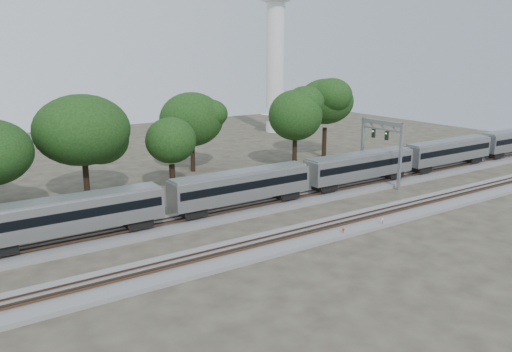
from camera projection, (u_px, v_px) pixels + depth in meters
The scene contains 13 objects.
ground at pixel (250, 232), 49.33m from camera, with size 160.00×160.00×0.00m, color #383328.
track_far at pixel (220, 214), 54.14m from camera, with size 160.00×5.00×0.73m.
track_near at pixel (274, 243), 46.04m from camera, with size 160.00×5.00×0.73m.
train at pixel (361, 165), 64.61m from camera, with size 123.22×3.00×4.42m.
switch_stand_red at pixel (343, 231), 47.91m from camera, with size 0.28×0.12×0.91m.
switch_stand_white at pixel (382, 221), 50.39m from camera, with size 0.34×0.13×1.09m.
switch_lever at pixel (347, 232), 49.02m from camera, with size 0.50×0.30×0.30m, color #512D19.
signal_gantry at pixel (381, 138), 65.68m from camera, with size 0.60×7.11×8.64m.
tree_3 at pixel (82, 130), 57.08m from camera, with size 8.79×8.79×12.39m.
tree_4 at pixel (171, 141), 61.70m from camera, with size 6.81×6.81×9.60m.
tree_5 at pixel (192, 120), 72.75m from camera, with size 7.89×7.89×11.12m.
tree_6 at pixel (295, 115), 73.51m from camera, with size 8.39×8.39×11.83m.
tree_7 at pixel (326, 102), 81.97m from camera, with size 9.56×9.56×13.47m.
Camera 1 is at (-25.07, -39.17, 17.36)m, focal length 35.00 mm.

